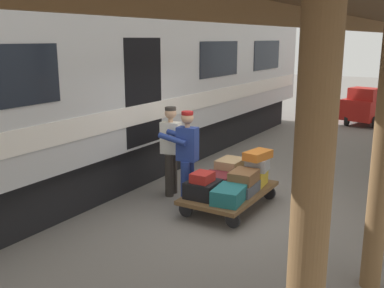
# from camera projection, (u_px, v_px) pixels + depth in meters

# --- Properties ---
(ground_plane) EXTENTS (60.00, 60.00, 0.00)m
(ground_plane) POSITION_uv_depth(u_px,v_px,m) (246.00, 212.00, 7.77)
(ground_plane) COLOR slate
(train_car) EXTENTS (3.02, 17.26, 4.00)m
(train_car) POSITION_uv_depth(u_px,v_px,m) (85.00, 82.00, 9.15)
(train_car) COLOR #B7BABF
(train_car) RESTS_ON ground_plane
(luggage_cart) EXTENTS (1.13, 1.91, 0.32)m
(luggage_cart) POSITION_uv_depth(u_px,v_px,m) (230.00, 193.00, 7.91)
(luggage_cart) COLOR brown
(luggage_cart) RESTS_ON ground_plane
(suitcase_burgundy_valise) EXTENTS (0.55, 0.59, 0.25)m
(suitcase_burgundy_valise) POSITION_uv_depth(u_px,v_px,m) (231.00, 174.00, 8.43)
(suitcase_burgundy_valise) COLOR maroon
(suitcase_burgundy_valise) RESTS_ON luggage_cart
(suitcase_teal_softside) EXTENTS (0.52, 0.68, 0.25)m
(suitcase_teal_softside) POSITION_uv_depth(u_px,v_px,m) (229.00, 195.00, 7.31)
(suitcase_teal_softside) COLOR #1E666B
(suitcase_teal_softside) RESTS_ON luggage_cart
(suitcase_maroon_trunk) EXTENTS (0.55, 0.50, 0.26)m
(suitcase_maroon_trunk) POSITION_uv_depth(u_px,v_px,m) (217.00, 181.00, 7.99)
(suitcase_maroon_trunk) COLOR maroon
(suitcase_maroon_trunk) RESTS_ON luggage_cart
(suitcase_black_hardshell) EXTENTS (0.53, 0.57, 0.28)m
(suitcase_black_hardshell) POSITION_uv_depth(u_px,v_px,m) (203.00, 189.00, 7.56)
(suitcase_black_hardshell) COLOR black
(suitcase_black_hardshell) RESTS_ON luggage_cart
(suitcase_slate_roller) EXTENTS (0.47, 0.63, 0.18)m
(suitcase_slate_roller) POSITION_uv_depth(u_px,v_px,m) (243.00, 188.00, 7.75)
(suitcase_slate_roller) COLOR #4C515B
(suitcase_slate_roller) RESTS_ON luggage_cart
(suitcase_yellow_case) EXTENTS (0.42, 0.50, 0.28)m
(suitcase_yellow_case) POSITION_uv_depth(u_px,v_px,m) (255.00, 177.00, 8.18)
(suitcase_yellow_case) COLOR gold
(suitcase_yellow_case) RESTS_ON luggage_cart
(suitcase_red_plastic) EXTENTS (0.32, 0.38, 0.16)m
(suitcase_red_plastic) POSITION_uv_depth(u_px,v_px,m) (202.00, 177.00, 7.47)
(suitcase_red_plastic) COLOR #AD231E
(suitcase_red_plastic) RESTS_ON suitcase_black_hardshell
(suitcase_tan_vintage) EXTENTS (0.43, 0.55, 0.17)m
(suitcase_tan_vintage) POSITION_uv_depth(u_px,v_px,m) (231.00, 164.00, 8.37)
(suitcase_tan_vintage) COLOR tan
(suitcase_tan_vintage) RESTS_ON suitcase_burgundy_valise
(suitcase_brown_leather) EXTENTS (0.44, 0.56, 0.21)m
(suitcase_brown_leather) POSITION_uv_depth(u_px,v_px,m) (244.00, 177.00, 7.73)
(suitcase_brown_leather) COLOR brown
(suitcase_brown_leather) RESTS_ON suitcase_slate_roller
(suitcase_gray_aluminum) EXTENTS (0.42, 0.44, 0.22)m
(suitcase_gray_aluminum) POSITION_uv_depth(u_px,v_px,m) (258.00, 164.00, 8.13)
(suitcase_gray_aluminum) COLOR #9EA0A5
(suitcase_gray_aluminum) RESTS_ON suitcase_yellow_case
(suitcase_orange_carryall) EXTENTS (0.40, 0.60, 0.15)m
(suitcase_orange_carryall) POSITION_uv_depth(u_px,v_px,m) (258.00, 155.00, 8.06)
(suitcase_orange_carryall) COLOR #CC6B23
(suitcase_orange_carryall) RESTS_ON suitcase_gray_aluminum
(porter_in_overalls) EXTENTS (0.70, 0.49, 1.70)m
(porter_in_overalls) POSITION_uv_depth(u_px,v_px,m) (186.00, 154.00, 7.95)
(porter_in_overalls) COLOR navy
(porter_in_overalls) RESTS_ON ground_plane
(porter_by_door) EXTENTS (0.72, 0.52, 1.70)m
(porter_by_door) POSITION_uv_depth(u_px,v_px,m) (172.00, 148.00, 8.42)
(porter_by_door) COLOR #332D28
(porter_by_door) RESTS_ON ground_plane
(baggage_tug) EXTENTS (1.47, 1.91, 1.30)m
(baggage_tug) POSITION_uv_depth(u_px,v_px,m) (365.00, 107.00, 15.49)
(baggage_tug) COLOR #B21E19
(baggage_tug) RESTS_ON ground_plane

